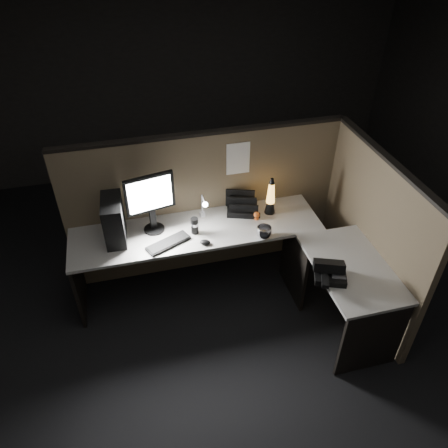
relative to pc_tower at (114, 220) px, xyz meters
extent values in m
plane|color=black|center=(0.87, -0.65, -0.93)|extent=(6.00, 6.00, 0.00)
plane|color=silver|center=(0.87, -0.65, 1.77)|extent=(6.00, 6.00, 0.00)
plane|color=#282623|center=(0.87, 2.35, 0.42)|extent=(6.00, 0.00, 6.00)
cube|color=brown|center=(0.87, 0.28, -0.18)|extent=(2.66, 0.06, 1.50)
cube|color=brown|center=(2.20, -0.55, -0.18)|extent=(0.06, 1.66, 1.50)
cube|color=#B0ADA6|center=(0.72, -0.05, -0.21)|extent=(2.30, 0.60, 0.03)
cube|color=#B0ADA6|center=(1.87, -0.85, -0.21)|extent=(0.60, 1.00, 0.03)
cube|color=black|center=(-0.41, -0.05, -0.58)|extent=(0.03, 0.55, 0.70)
cube|color=black|center=(1.87, -1.33, -0.58)|extent=(0.55, 0.03, 0.70)
cube|color=black|center=(1.59, -0.35, -0.58)|extent=(0.03, 0.55, 0.70)
cube|color=black|center=(0.00, 0.00, 0.00)|extent=(0.19, 0.39, 0.40)
cylinder|color=black|center=(0.34, 0.03, -0.19)|extent=(0.19, 0.19, 0.02)
cube|color=black|center=(0.34, 0.05, -0.08)|extent=(0.06, 0.05, 0.21)
cube|color=black|center=(0.34, 0.05, 0.19)|extent=(0.44, 0.12, 0.36)
cube|color=white|center=(0.34, 0.03, 0.19)|extent=(0.38, 0.08, 0.30)
cube|color=black|center=(0.43, -0.20, -0.19)|extent=(0.42, 0.29, 0.02)
ellipsoid|color=black|center=(0.75, -0.28, -0.18)|extent=(0.11, 0.09, 0.04)
cube|color=white|center=(0.81, 0.13, -0.18)|extent=(0.05, 0.06, 0.03)
cylinder|color=white|center=(0.81, 0.13, -0.06)|extent=(0.01, 0.01, 0.20)
cylinder|color=white|center=(0.81, 0.07, 0.04)|extent=(0.01, 0.14, 0.01)
sphere|color=white|center=(0.81, -0.01, 0.03)|extent=(0.05, 0.05, 0.05)
cube|color=black|center=(1.20, 0.11, -0.17)|extent=(0.35, 0.32, 0.06)
cube|color=black|center=(1.20, 0.07, -0.13)|extent=(0.27, 0.11, 0.10)
cube|color=black|center=(1.20, 0.20, -0.08)|extent=(0.27, 0.11, 0.19)
cone|color=black|center=(1.45, 0.03, -0.14)|extent=(0.10, 0.10, 0.12)
cone|color=#FFB143|center=(1.45, 0.03, 0.02)|extent=(0.08, 0.08, 0.20)
sphere|color=brown|center=(1.45, 0.03, -0.04)|extent=(0.04, 0.04, 0.04)
sphere|color=brown|center=(1.45, 0.03, 0.03)|extent=(0.03, 0.03, 0.03)
cone|color=black|center=(1.45, 0.03, 0.15)|extent=(0.05, 0.05, 0.06)
cylinder|color=black|center=(0.69, -0.10, -0.12)|extent=(0.07, 0.07, 0.16)
imported|color=silver|center=(1.27, -0.31, -0.14)|extent=(0.18, 0.18, 0.11)
sphere|color=orange|center=(1.29, -0.04, -0.15)|extent=(0.06, 0.06, 0.06)
cube|color=white|center=(1.18, 0.24, 0.31)|extent=(0.22, 0.00, 0.32)
cube|color=black|center=(1.63, -0.93, -0.17)|extent=(0.31, 0.29, 0.05)
cube|color=black|center=(1.63, -0.89, -0.11)|extent=(0.28, 0.23, 0.11)
cube|color=black|center=(1.55, -0.99, -0.14)|extent=(0.12, 0.19, 0.04)
cube|color=#3F3F42|center=(1.68, -0.97, -0.14)|extent=(0.14, 0.14, 0.00)
camera|label=1|loc=(0.19, -3.16, 2.28)|focal=35.00mm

